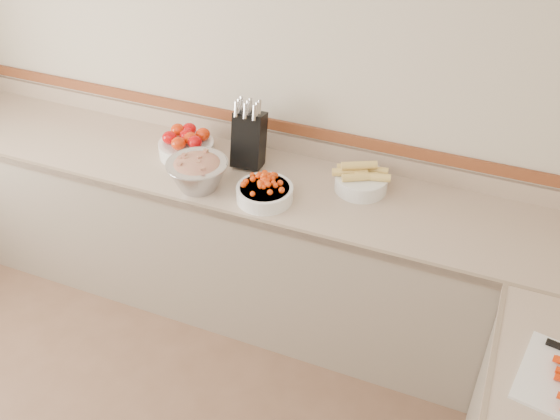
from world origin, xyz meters
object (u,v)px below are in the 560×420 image
at_px(tomato_bowl, 186,144).
at_px(corn_bowl, 361,180).
at_px(knife_block, 249,138).
at_px(cherry_tomato_bowl, 265,191).
at_px(rhubarb_bowl, 198,172).

xyz_separation_m(tomato_bowl, corn_bowl, (0.96, 0.04, -0.01)).
xyz_separation_m(knife_block, cherry_tomato_bowl, (0.21, -0.27, -0.10)).
bearing_deg(corn_bowl, cherry_tomato_bowl, -147.17).
distance_m(knife_block, tomato_bowl, 0.36).
bearing_deg(tomato_bowl, cherry_tomato_bowl, -21.88).
distance_m(cherry_tomato_bowl, corn_bowl, 0.49).
bearing_deg(knife_block, corn_bowl, -0.92).
bearing_deg(tomato_bowl, corn_bowl, 2.48).
relative_size(tomato_bowl, rhubarb_bowl, 0.97).
distance_m(tomato_bowl, corn_bowl, 0.97).
bearing_deg(tomato_bowl, knife_block, 8.40).
height_order(corn_bowl, rhubarb_bowl, rhubarb_bowl).
xyz_separation_m(knife_block, corn_bowl, (0.62, -0.01, -0.10)).
bearing_deg(corn_bowl, knife_block, 179.08).
height_order(cherry_tomato_bowl, rhubarb_bowl, rhubarb_bowl).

